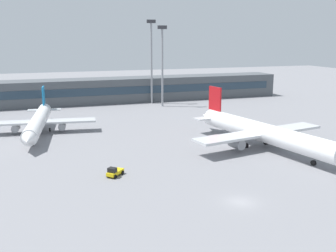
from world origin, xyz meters
TOP-DOWN VIEW (x-y plane):
  - ground_plane at (0.00, 40.00)m, footprint 400.00×400.00m
  - terminal_building at (0.00, 98.87)m, footprint 133.21×12.13m
  - airplane_near at (19.08, 24.08)m, footprint 33.34×47.25m
  - airplane_mid at (-27.54, 54.63)m, footprint 28.93×41.21m
  - baggage_tug_yellow at (-15.60, 17.30)m, footprint 3.59×3.62m
  - floodlight_tower_west at (13.33, 91.14)m, footprint 3.20×0.80m
  - floodlight_tower_east at (15.03, 83.65)m, footprint 3.20×0.80m

SIDE VIEW (x-z plane):
  - ground_plane at x=0.00m, z-range 0.00..0.00m
  - baggage_tug_yellow at x=-15.60m, z-range -0.08..1.67m
  - airplane_mid at x=-27.54m, z-range -1.99..8.20m
  - airplane_near at x=19.08m, z-range -2.29..9.45m
  - terminal_building at x=0.00m, z-range 0.00..9.00m
  - floodlight_tower_east at x=15.03m, z-range 2.05..29.98m
  - floodlight_tower_west at x=13.33m, z-range 2.08..32.20m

